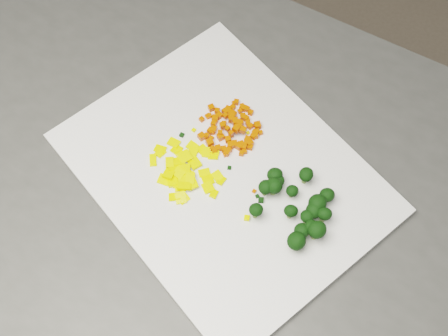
% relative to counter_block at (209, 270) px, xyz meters
% --- Properties ---
extents(counter_block, '(1.21, 1.00, 0.90)m').
position_rel_counter_block_xyz_m(counter_block, '(0.00, 0.00, 0.00)').
color(counter_block, '#3F3F3C').
rests_on(counter_block, ground).
extents(cutting_board, '(0.56, 0.54, 0.01)m').
position_rel_counter_block_xyz_m(cutting_board, '(0.03, 0.01, 0.46)').
color(cutting_board, white).
rests_on(cutting_board, counter_block).
extents(carrot_pile, '(0.10, 0.10, 0.03)m').
position_rel_counter_block_xyz_m(carrot_pile, '(0.03, 0.08, 0.48)').
color(carrot_pile, '#C93C02').
rests_on(carrot_pile, cutting_board).
extents(pepper_pile, '(0.11, 0.11, 0.02)m').
position_rel_counter_block_xyz_m(pepper_pile, '(-0.03, -0.01, 0.47)').
color(pepper_pile, '#FFE90D').
rests_on(pepper_pile, cutting_board).
extents(broccoli_pile, '(0.12, 0.12, 0.05)m').
position_rel_counter_block_xyz_m(broccoli_pile, '(0.13, -0.03, 0.49)').
color(broccoli_pile, black).
rests_on(broccoli_pile, cutting_board).
extents(carrot_cube_0, '(0.01, 0.01, 0.01)m').
position_rel_counter_block_xyz_m(carrot_cube_0, '(0.03, 0.09, 0.47)').
color(carrot_cube_0, '#C93C02').
rests_on(carrot_cube_0, carrot_pile).
extents(carrot_cube_1, '(0.01, 0.01, 0.01)m').
position_rel_counter_block_xyz_m(carrot_cube_1, '(0.05, 0.10, 0.46)').
color(carrot_cube_1, '#C93C02').
rests_on(carrot_cube_1, carrot_pile).
extents(carrot_cube_2, '(0.01, 0.01, 0.01)m').
position_rel_counter_block_xyz_m(carrot_cube_2, '(-0.02, 0.08, 0.47)').
color(carrot_cube_2, '#C93C02').
rests_on(carrot_cube_2, carrot_pile).
extents(carrot_cube_3, '(0.01, 0.01, 0.01)m').
position_rel_counter_block_xyz_m(carrot_cube_3, '(0.03, 0.07, 0.47)').
color(carrot_cube_3, '#C93C02').
rests_on(carrot_cube_3, carrot_pile).
extents(carrot_cube_4, '(0.01, 0.01, 0.01)m').
position_rel_counter_block_xyz_m(carrot_cube_4, '(-0.00, 0.06, 0.47)').
color(carrot_cube_4, '#C93C02').
rests_on(carrot_cube_4, carrot_pile).
extents(carrot_cube_5, '(0.01, 0.01, 0.01)m').
position_rel_counter_block_xyz_m(carrot_cube_5, '(0.01, 0.08, 0.47)').
color(carrot_cube_5, '#C93C02').
rests_on(carrot_cube_5, carrot_pile).
extents(carrot_cube_6, '(0.01, 0.01, 0.01)m').
position_rel_counter_block_xyz_m(carrot_cube_6, '(0.04, 0.12, 0.47)').
color(carrot_cube_6, '#C93C02').
rests_on(carrot_cube_6, carrot_pile).
extents(carrot_cube_7, '(0.01, 0.01, 0.01)m').
position_rel_counter_block_xyz_m(carrot_cube_7, '(0.05, 0.04, 0.46)').
color(carrot_cube_7, '#C93C02').
rests_on(carrot_cube_7, carrot_pile).
extents(carrot_cube_8, '(0.01, 0.01, 0.01)m').
position_rel_counter_block_xyz_m(carrot_cube_8, '(-0.00, 0.10, 0.47)').
color(carrot_cube_8, '#C93C02').
rests_on(carrot_cube_8, carrot_pile).
extents(carrot_cube_9, '(0.01, 0.01, 0.01)m').
position_rel_counter_block_xyz_m(carrot_cube_9, '(0.04, 0.07, 0.48)').
color(carrot_cube_9, '#C93C02').
rests_on(carrot_cube_9, carrot_pile).
extents(carrot_cube_10, '(0.01, 0.01, 0.01)m').
position_rel_counter_block_xyz_m(carrot_cube_10, '(0.02, 0.04, 0.47)').
color(carrot_cube_10, '#C93C02').
rests_on(carrot_cube_10, carrot_pile).
extents(carrot_cube_11, '(0.01, 0.01, 0.01)m').
position_rel_counter_block_xyz_m(carrot_cube_11, '(0.05, 0.05, 0.47)').
color(carrot_cube_11, '#C93C02').
rests_on(carrot_cube_11, carrot_pile).
extents(carrot_cube_12, '(0.01, 0.01, 0.01)m').
position_rel_counter_block_xyz_m(carrot_cube_12, '(0.01, 0.08, 0.47)').
color(carrot_cube_12, '#C93C02').
rests_on(carrot_cube_12, carrot_pile).
extents(carrot_cube_13, '(0.01, 0.01, 0.01)m').
position_rel_counter_block_xyz_m(carrot_cube_13, '(0.02, 0.11, 0.47)').
color(carrot_cube_13, '#C93C02').
rests_on(carrot_cube_13, carrot_pile).
extents(carrot_cube_14, '(0.01, 0.01, 0.01)m').
position_rel_counter_block_xyz_m(carrot_cube_14, '(0.04, 0.10, 0.47)').
color(carrot_cube_14, '#C93C02').
rests_on(carrot_cube_14, carrot_pile).
extents(carrot_cube_15, '(0.01, 0.01, 0.01)m').
position_rel_counter_block_xyz_m(carrot_cube_15, '(0.02, 0.13, 0.47)').
color(carrot_cube_15, '#C93C02').
rests_on(carrot_cube_15, carrot_pile).
extents(carrot_cube_16, '(0.01, 0.01, 0.01)m').
position_rel_counter_block_xyz_m(carrot_cube_16, '(0.01, 0.06, 0.46)').
color(carrot_cube_16, '#C93C02').
rests_on(carrot_cube_16, carrot_pile).
extents(carrot_cube_17, '(0.01, 0.01, 0.01)m').
position_rel_counter_block_xyz_m(carrot_cube_17, '(0.03, 0.06, 0.47)').
color(carrot_cube_17, '#C93C02').
rests_on(carrot_cube_17, carrot_pile).
extents(carrot_cube_18, '(0.01, 0.01, 0.01)m').
position_rel_counter_block_xyz_m(carrot_cube_18, '(0.01, 0.09, 0.47)').
color(carrot_cube_18, '#C93C02').
rests_on(carrot_cube_18, carrot_pile).
extents(carrot_cube_19, '(0.01, 0.01, 0.01)m').
position_rel_counter_block_xyz_m(carrot_cube_19, '(0.02, 0.04, 0.47)').
color(carrot_cube_19, '#C93C02').
rests_on(carrot_cube_19, carrot_pile).
extents(carrot_cube_20, '(0.01, 0.01, 0.01)m').
position_rel_counter_block_xyz_m(carrot_cube_20, '(0.04, 0.09, 0.47)').
color(carrot_cube_20, '#C93C02').
rests_on(carrot_cube_20, carrot_pile).
extents(carrot_cube_21, '(0.01, 0.01, 0.01)m').
position_rel_counter_block_xyz_m(carrot_cube_21, '(0.05, 0.11, 0.47)').
color(carrot_cube_21, '#C93C02').
rests_on(carrot_cube_21, carrot_pile).
extents(carrot_cube_22, '(0.01, 0.01, 0.01)m').
position_rel_counter_block_xyz_m(carrot_cube_22, '(0.07, 0.08, 0.46)').
color(carrot_cube_22, '#C93C02').
rests_on(carrot_cube_22, carrot_pile).
extents(carrot_cube_23, '(0.01, 0.01, 0.01)m').
position_rel_counter_block_xyz_m(carrot_cube_23, '(0.06, 0.06, 0.47)').
color(carrot_cube_23, '#C93C02').
rests_on(carrot_cube_23, carrot_pile).
extents(carrot_cube_24, '(0.01, 0.01, 0.01)m').
position_rel_counter_block_xyz_m(carrot_cube_24, '(0.01, 0.04, 0.46)').
color(carrot_cube_24, '#C93C02').
rests_on(carrot_cube_24, carrot_pile).
extents(carrot_cube_25, '(0.01, 0.01, 0.01)m').
position_rel_counter_block_xyz_m(carrot_cube_25, '(0.03, 0.04, 0.47)').
color(carrot_cube_25, '#C93C02').
rests_on(carrot_cube_25, carrot_pile).
extents(carrot_cube_26, '(0.01, 0.01, 0.01)m').
position_rel_counter_block_xyz_m(carrot_cube_26, '(0.02, 0.09, 0.47)').
color(carrot_cube_26, '#C93C02').
rests_on(carrot_cube_26, carrot_pile).
extents(carrot_cube_27, '(0.01, 0.01, 0.01)m').
position_rel_counter_block_xyz_m(carrot_cube_27, '(0.05, 0.09, 0.47)').
color(carrot_cube_27, '#C93C02').
rests_on(carrot_cube_27, carrot_pile).
extents(carrot_cube_28, '(0.01, 0.01, 0.01)m').
position_rel_counter_block_xyz_m(carrot_cube_28, '(0.01, 0.06, 0.47)').
color(carrot_cube_28, '#C93C02').
rests_on(carrot_cube_28, carrot_pile).
extents(carrot_cube_29, '(0.01, 0.01, 0.01)m').
position_rel_counter_block_xyz_m(carrot_cube_29, '(0.03, 0.10, 0.47)').
color(carrot_cube_29, '#C93C02').
rests_on(carrot_cube_29, carrot_pile).
extents(carrot_cube_30, '(0.01, 0.01, 0.01)m').
position_rel_counter_block_xyz_m(carrot_cube_30, '(0.01, 0.10, 0.47)').
color(carrot_cube_30, '#C93C02').
rests_on(carrot_cube_30, carrot_pile).
extents(carrot_cube_31, '(0.01, 0.01, 0.01)m').
position_rel_counter_block_xyz_m(carrot_cube_31, '(-0.01, 0.09, 0.46)').
color(carrot_cube_31, '#C93C02').
rests_on(carrot_cube_31, carrot_pile).
extents(carrot_cube_32, '(0.01, 0.01, 0.01)m').
position_rel_counter_block_xyz_m(carrot_cube_32, '(0.01, 0.06, 0.47)').
color(carrot_cube_32, '#C93C02').
rests_on(carrot_cube_32, carrot_pile).
extents(carrot_cube_33, '(0.01, 0.01, 0.01)m').
position_rel_counter_block_xyz_m(carrot_cube_33, '(0.06, 0.06, 0.47)').
color(carrot_cube_33, '#C93C02').
rests_on(carrot_cube_33, carrot_pile).
extents(carrot_cube_34, '(0.01, 0.01, 0.01)m').
position_rel_counter_block_xyz_m(carrot_cube_34, '(0.03, 0.03, 0.46)').
color(carrot_cube_34, '#C93C02').
rests_on(carrot_cube_34, carrot_pile).
extents(carrot_cube_35, '(0.01, 0.01, 0.01)m').
position_rel_counter_block_xyz_m(carrot_cube_35, '(0.05, 0.05, 0.47)').
color(carrot_cube_35, '#C93C02').
rests_on(carrot_cube_35, carrot_pile).
extents(carrot_cube_36, '(0.01, 0.01, 0.01)m').
position_rel_counter_block_xyz_m(carrot_cube_36, '(0.01, 0.03, 0.47)').
color(carrot_cube_36, '#C93C02').
rests_on(carrot_cube_36, carrot_pile).
extents(carrot_cube_37, '(0.01, 0.01, 0.01)m').
position_rel_counter_block_xyz_m(carrot_cube_37, '(0.06, 0.07, 0.47)').
color(carrot_cube_37, '#C93C02').
rests_on(carrot_cube_37, carrot_pile).
extents(carrot_cube_38, '(0.01, 0.01, 0.01)m').
position_rel_counter_block_xyz_m(carrot_cube_38, '(0.06, 0.09, 0.46)').
color(carrot_cube_38, '#C93C02').
rests_on(carrot_cube_38, carrot_pile).
extents(carrot_cube_39, '(0.01, 0.01, 0.01)m').
position_rel_counter_block_xyz_m(carrot_cube_39, '(-0.00, 0.08, 0.47)').
color(carrot_cube_39, '#C93C02').
rests_on(carrot_cube_39, carrot_pile).
extents(carrot_cube_40, '(0.01, 0.01, 0.01)m').
position_rel_counter_block_xyz_m(carrot_cube_40, '(0.03, 0.06, 0.47)').
color(carrot_cube_40, '#C93C02').
rests_on(carrot_cube_40, carrot_pile).
extents(carrot_cube_41, '(0.01, 0.01, 0.01)m').
position_rel_counter_block_xyz_m(carrot_cube_41, '(0.02, 0.11, 0.47)').
color(carrot_cube_41, '#C93C02').
rests_on(carrot_cube_41, carrot_pile).
extents(carrot_cube_42, '(0.01, 0.01, 0.01)m').
position_rel_counter_block_xyz_m(carrot_cube_42, '(-0.01, 0.05, 0.47)').
color(carrot_cube_42, '#C93C02').
rests_on(carrot_cube_42, carrot_pile).
extents(carrot_cube_43, '(0.01, 0.01, 0.01)m').
position_rel_counter_block_xyz_m(carrot_cube_43, '(0.02, 0.07, 0.47)').
color(carrot_cube_43, '#C93C02').
rests_on(carrot_cube_43, carrot_pile).
extents(carrot_cube_44, '(0.01, 0.01, 0.01)m').
position_rel_counter_block_xyz_m(carrot_cube_44, '(0.04, 0.12, 0.47)').
color(carrot_cube_44, '#C93C02').
rests_on(carrot_cube_44, carrot_pile).
extents(carrot_cube_45, '(0.01, 0.01, 0.01)m').
position_rel_counter_block_xyz_m(carrot_cube_45, '(0.04, 0.08, 0.47)').
color(carrot_cube_45, '#C93C02').
rests_on(carrot_cube_45, carrot_pile).
extents(carrot_cube_46, '(0.01, 0.01, 0.01)m').
position_rel_counter_block_xyz_m(carrot_cube_46, '(0.06, 0.06, 0.47)').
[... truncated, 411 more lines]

